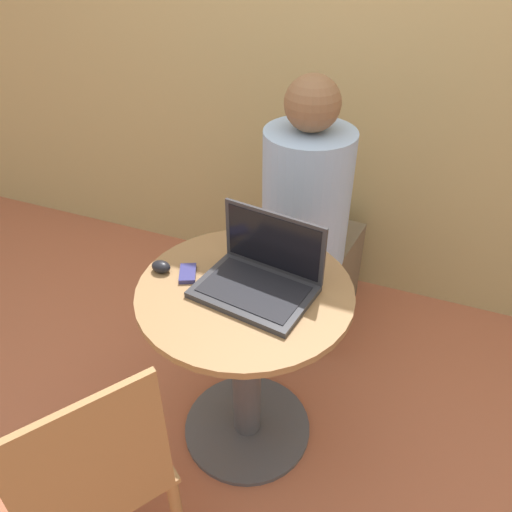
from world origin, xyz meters
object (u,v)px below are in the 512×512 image
object	(u,v)px
laptop	(260,276)
chair_empty	(93,478)
person_seated	(309,236)
cell_phone	(188,273)

from	to	relation	value
laptop	chair_empty	world-z (taller)	laptop
laptop	person_seated	xyz separation A→B (m)	(-0.02, 0.66, -0.27)
cell_phone	chair_empty	distance (m)	0.66
cell_phone	person_seated	size ratio (longest dim) A/B	0.09
person_seated	chair_empty	bearing A→B (deg)	-99.67
laptop	cell_phone	world-z (taller)	laptop
laptop	chair_empty	size ratio (longest dim) A/B	0.43
cell_phone	person_seated	world-z (taller)	person_seated
cell_phone	person_seated	xyz separation A→B (m)	(0.22, 0.69, -0.23)
laptop	chair_empty	distance (m)	0.74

